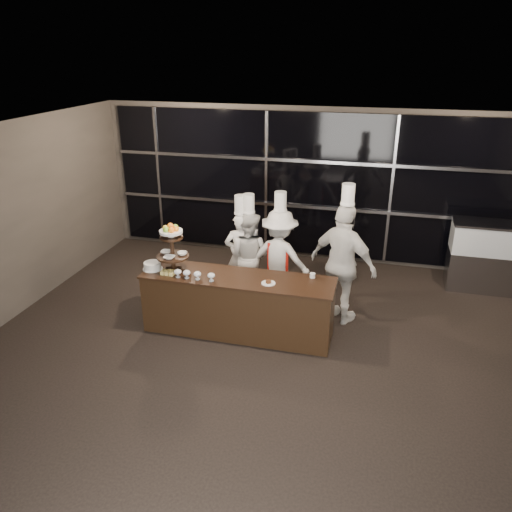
% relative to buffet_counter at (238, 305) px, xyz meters
% --- Properties ---
extents(room, '(10.00, 10.00, 10.00)m').
position_rel_buffet_counter_xyz_m(room, '(0.89, -1.81, 1.03)').
color(room, black).
rests_on(room, ground).
extents(window_wall, '(8.60, 0.10, 2.80)m').
position_rel_buffet_counter_xyz_m(window_wall, '(0.89, 3.12, 1.04)').
color(window_wall, black).
rests_on(window_wall, ground).
extents(buffet_counter, '(2.84, 0.74, 0.92)m').
position_rel_buffet_counter_xyz_m(buffet_counter, '(0.00, 0.00, 0.00)').
color(buffet_counter, black).
rests_on(buffet_counter, ground).
extents(display_stand, '(0.48, 0.48, 0.74)m').
position_rel_buffet_counter_xyz_m(display_stand, '(-1.00, -0.00, 0.87)').
color(display_stand, black).
rests_on(display_stand, buffet_counter).
extents(compotes, '(0.62, 0.11, 0.12)m').
position_rel_buffet_counter_xyz_m(compotes, '(-0.60, -0.22, 0.54)').
color(compotes, silver).
rests_on(compotes, buffet_counter).
extents(layer_cake, '(0.30, 0.30, 0.11)m').
position_rel_buffet_counter_xyz_m(layer_cake, '(-1.32, -0.05, 0.51)').
color(layer_cake, white).
rests_on(layer_cake, buffet_counter).
extents(pastry_squares, '(0.20, 0.13, 0.05)m').
position_rel_buffet_counter_xyz_m(pastry_squares, '(-1.02, -0.16, 0.48)').
color(pastry_squares, '#EDDC74').
rests_on(pastry_squares, buffet_counter).
extents(small_plate, '(0.20, 0.20, 0.05)m').
position_rel_buffet_counter_xyz_m(small_plate, '(0.48, -0.10, 0.47)').
color(small_plate, white).
rests_on(small_plate, buffet_counter).
extents(chef_cup, '(0.08, 0.08, 0.07)m').
position_rel_buffet_counter_xyz_m(chef_cup, '(1.06, 0.25, 0.49)').
color(chef_cup, white).
rests_on(chef_cup, buffet_counter).
extents(display_case, '(1.30, 0.57, 1.24)m').
position_rel_buffet_counter_xyz_m(display_case, '(3.82, 2.49, 0.22)').
color(display_case, '#A5A5AA').
rests_on(display_case, ground).
extents(chef_a, '(0.62, 0.48, 1.80)m').
position_rel_buffet_counter_xyz_m(chef_a, '(-0.28, 1.16, 0.32)').
color(chef_a, silver).
rests_on(chef_a, ground).
extents(chef_b, '(0.86, 0.74, 1.84)m').
position_rel_buffet_counter_xyz_m(chef_b, '(-0.14, 1.15, 0.32)').
color(chef_b, silver).
rests_on(chef_b, ground).
extents(chef_c, '(1.14, 0.76, 1.94)m').
position_rel_buffet_counter_xyz_m(chef_c, '(0.40, 1.05, 0.37)').
color(chef_c, silver).
rests_on(chef_c, ground).
extents(chef_d, '(1.21, 0.92, 2.21)m').
position_rel_buffet_counter_xyz_m(chef_d, '(1.45, 0.74, 0.50)').
color(chef_d, silver).
rests_on(chef_d, ground).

